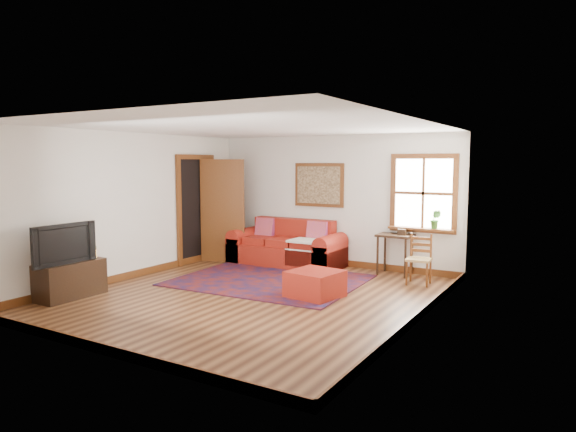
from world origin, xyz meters
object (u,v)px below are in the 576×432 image
Objects in this scene: red_ottoman at (315,284)px; side_table at (395,241)px; media_cabinet at (70,280)px; red_leather_sofa at (287,250)px; ladder_back_chair at (420,257)px.

red_ottoman is 2.18m from side_table.
side_table is at bearing 84.66° from red_ottoman.
red_ottoman is at bearing -103.58° from side_table.
red_ottoman is 0.96× the size of side_table.
red_leather_sofa is at bearing 68.39° from media_cabinet.
red_ottoman is 0.71× the size of media_cabinet.
ladder_back_chair reaches higher than red_ottoman.
media_cabinet is (-1.49, -3.76, -0.02)m from red_leather_sofa.
side_table is (0.50, 2.08, 0.40)m from red_ottoman.
red_leather_sofa is 2.49m from red_ottoman.
ladder_back_chair is (0.57, -0.45, -0.16)m from side_table.
red_leather_sofa is 4.05m from media_cabinet.
side_table is at bearing 47.56° from media_cabinet.
red_leather_sofa is at bearing -175.19° from side_table.
ladder_back_chair is (2.69, -0.27, 0.15)m from red_leather_sofa.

